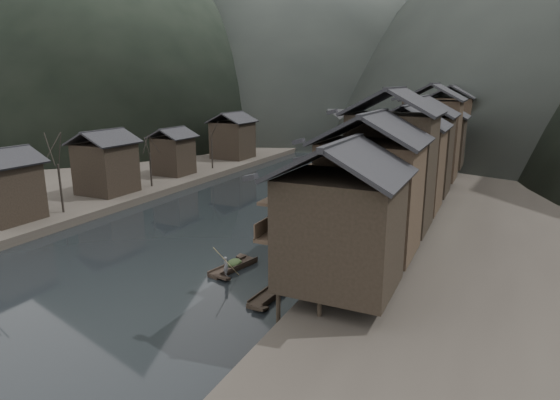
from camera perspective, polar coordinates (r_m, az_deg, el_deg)
The scene contains 12 objects.
water at distance 45.78m, azimuth -10.73°, elevation -5.44°, with size 300.00×300.00×0.00m, color black.
left_bank at distance 97.35m, azimuth -13.71°, elevation 5.22°, with size 40.00×200.00×1.20m, color #2D2823.
stilt_houses at distance 55.43m, azimuth 16.47°, elevation 6.88°, with size 9.00×67.60×15.25m.
left_houses at distance 72.32m, azimuth -14.82°, elevation 6.19°, with size 8.10×53.20×8.73m.
bare_trees at distance 60.15m, azimuth -20.45°, elevation 5.22°, with size 3.91×44.89×7.82m.
moored_sampans at distance 62.36m, azimuth 12.06°, elevation -0.01°, with size 3.11×67.72×0.47m.
midriver_boats at distance 83.69m, azimuth 6.66°, elevation 3.83°, with size 10.22×16.60×0.45m.
stone_bridge at distance 110.15m, azimuth 11.85°, elevation 8.70°, with size 40.00×6.00×9.00m.
hero_sampan at distance 39.63m, azimuth -5.69°, elevation -8.11°, with size 2.16×5.40×0.44m.
cargo_heap at distance 39.63m, azimuth -5.60°, elevation -7.20°, with size 1.18×1.54×0.71m, color black.
boatman at distance 37.60m, azimuth -6.63°, elevation -7.69°, with size 0.59×0.39×1.62m, color #4F4F51.
bamboo_pole at distance 36.65m, azimuth -6.47°, elevation -4.16°, with size 0.06×0.06×4.21m, color #8C7A51.
Camera 1 is at (25.80, -34.60, 15.26)m, focal length 30.00 mm.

